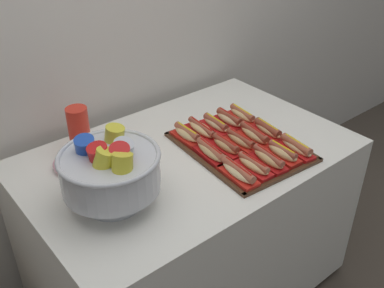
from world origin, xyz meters
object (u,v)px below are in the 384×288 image
(hot_dog_0, at_px, (238,173))
(hot_dog_13, at_px, (229,119))
(hot_dog_12, at_px, (216,125))
(punch_bowl, at_px, (110,169))
(hot_dog_8, at_px, (254,135))
(hot_dog_1, at_px, (254,166))
(hot_dog_10, at_px, (187,134))
(serving_tray, at_px, (240,147))
(hot_dog_6, at_px, (226,146))
(hot_dog_9, at_px, (268,130))
(hot_dog_3, at_px, (283,153))
(hot_dog_2, at_px, (268,159))
(hot_dog_5, at_px, (211,152))
(hot_dog_11, at_px, (202,130))
(buffet_table, at_px, (189,222))
(hot_dog_14, at_px, (242,115))
(hot_dog_4, at_px, (296,147))
(donut, at_px, (70,164))
(cup_stack, at_px, (79,129))

(hot_dog_0, xyz_separation_m, hot_dog_13, (0.25, 0.31, 0.00))
(hot_dog_12, bearing_deg, punch_bowl, -166.43)
(hot_dog_8, bearing_deg, hot_dog_1, -136.66)
(hot_dog_10, xyz_separation_m, hot_dog_12, (0.15, -0.01, -0.00))
(serving_tray, height_order, hot_dog_6, hot_dog_6)
(hot_dog_9, height_order, punch_bowl, punch_bowl)
(hot_dog_3, xyz_separation_m, hot_dog_10, (-0.20, 0.35, 0.00))
(hot_dog_2, xyz_separation_m, punch_bowl, (-0.57, 0.19, 0.11))
(hot_dog_1, bearing_deg, hot_dog_2, -4.38)
(hot_dog_1, bearing_deg, hot_dog_12, 72.81)
(hot_dog_0, height_order, hot_dog_1, same)
(hot_dog_3, height_order, hot_dog_5, hot_dog_3)
(serving_tray, distance_m, hot_dog_6, 0.08)
(punch_bowl, bearing_deg, hot_dog_9, -2.53)
(hot_dog_2, distance_m, hot_dog_3, 0.08)
(hot_dog_11, bearing_deg, hot_dog_12, -4.38)
(hot_dog_8, height_order, hot_dog_11, hot_dog_8)
(serving_tray, height_order, hot_dog_5, hot_dog_5)
(hot_dog_0, bearing_deg, hot_dog_13, 51.33)
(hot_dog_11, bearing_deg, hot_dog_1, -94.38)
(hot_dog_0, height_order, hot_dog_3, hot_dog_3)
(hot_dog_6, bearing_deg, hot_dog_8, -4.38)
(hot_dog_3, bearing_deg, hot_dog_10, 119.90)
(hot_dog_6, bearing_deg, punch_bowl, 178.30)
(buffet_table, height_order, punch_bowl, punch_bowl)
(hot_dog_6, relative_size, hot_dog_10, 0.97)
(hot_dog_1, bearing_deg, punch_bowl, 160.07)
(hot_dog_2, xyz_separation_m, hot_dog_11, (-0.05, 0.33, -0.00))
(hot_dog_13, bearing_deg, hot_dog_0, -128.67)
(hot_dog_14, bearing_deg, serving_tray, -136.66)
(hot_dog_12, bearing_deg, hot_dog_3, -81.58)
(hot_dog_6, bearing_deg, hot_dog_10, 110.06)
(hot_dog_4, height_order, donut, hot_dog_4)
(hot_dog_5, height_order, hot_dog_6, hot_dog_6)
(hot_dog_10, xyz_separation_m, donut, (-0.47, 0.13, -0.01))
(hot_dog_8, relative_size, hot_dog_11, 0.96)
(hot_dog_12, distance_m, hot_dog_13, 0.08)
(hot_dog_2, xyz_separation_m, donut, (-0.59, 0.47, -0.01))
(punch_bowl, bearing_deg, hot_dog_5, -1.24)
(hot_dog_1, bearing_deg, cup_stack, 126.16)
(hot_dog_11, xyz_separation_m, hot_dog_13, (0.15, -0.01, 0.00))
(hot_dog_5, bearing_deg, hot_dog_1, -69.94)
(hot_dog_1, relative_size, cup_stack, 0.88)
(buffet_table, distance_m, hot_dog_5, 0.42)
(hot_dog_14, relative_size, donut, 1.33)
(hot_dog_11, distance_m, hot_dog_14, 0.23)
(hot_dog_2, relative_size, cup_stack, 0.94)
(hot_dog_10, relative_size, cup_stack, 0.87)
(hot_dog_4, xyz_separation_m, hot_dog_5, (-0.29, 0.19, -0.00))
(buffet_table, distance_m, hot_dog_10, 0.42)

